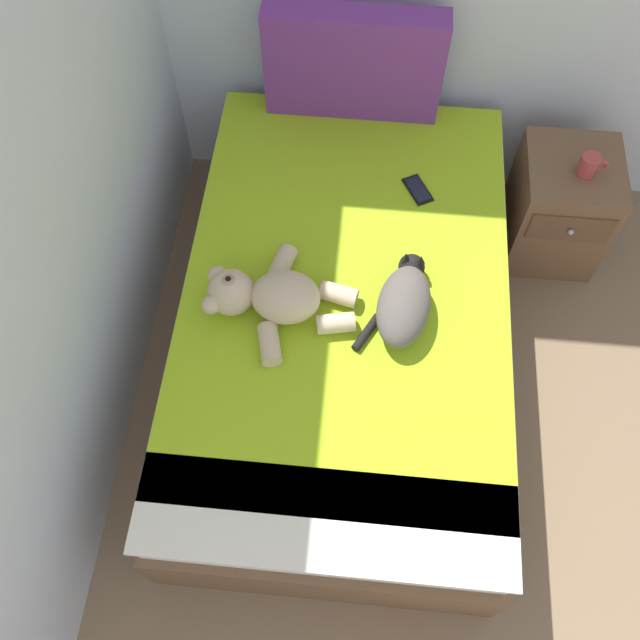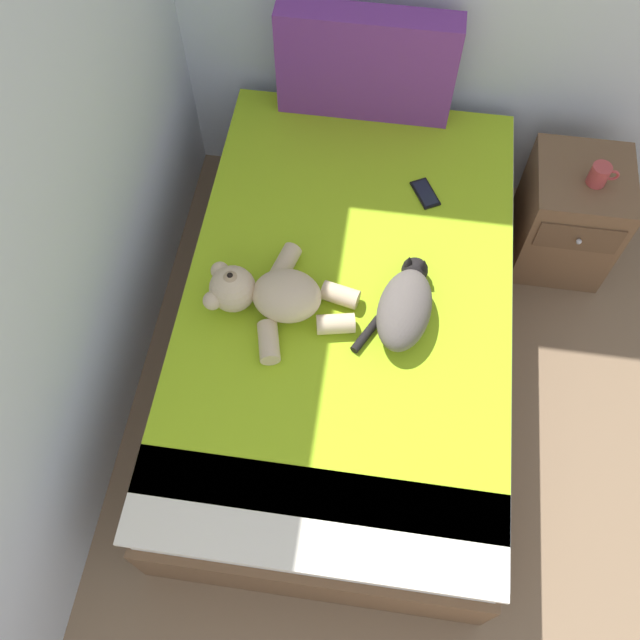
% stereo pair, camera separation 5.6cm
% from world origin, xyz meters
% --- Properties ---
extents(ground_plane, '(10.52, 10.52, 0.00)m').
position_xyz_m(ground_plane, '(1.81, 2.10, 0.00)').
color(ground_plane, '#7A6047').
extents(bed, '(1.27, 2.06, 0.58)m').
position_xyz_m(bed, '(0.88, 3.12, 0.28)').
color(bed, brown).
rests_on(bed, ground_plane).
extents(patterned_cushion, '(0.74, 0.13, 0.48)m').
position_xyz_m(patterned_cushion, '(0.83, 4.05, 0.82)').
color(patterned_cushion, '#72338C').
rests_on(patterned_cushion, bed).
extents(cat, '(0.29, 0.42, 0.15)m').
position_xyz_m(cat, '(1.09, 3.03, 0.65)').
color(cat, '#59514C').
rests_on(cat, bed).
extents(teddy_bear, '(0.56, 0.50, 0.18)m').
position_xyz_m(teddy_bear, '(0.61, 3.01, 0.65)').
color(teddy_bear, beige).
rests_on(teddy_bear, bed).
extents(cell_phone, '(0.13, 0.16, 0.01)m').
position_xyz_m(cell_phone, '(1.13, 3.61, 0.58)').
color(cell_phone, black).
rests_on(cell_phone, bed).
extents(nightstand, '(0.41, 0.46, 0.56)m').
position_xyz_m(nightstand, '(1.80, 3.83, 0.28)').
color(nightstand, brown).
rests_on(nightstand, ground_plane).
extents(mug, '(0.12, 0.08, 0.09)m').
position_xyz_m(mug, '(1.83, 3.79, 0.61)').
color(mug, '#B23F3F').
rests_on(mug, nightstand).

